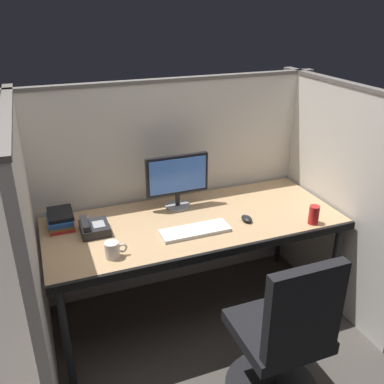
{
  "coord_description": "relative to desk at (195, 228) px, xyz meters",
  "views": [
    {
      "loc": [
        -0.88,
        -1.93,
        2.04
      ],
      "look_at": [
        0.0,
        0.35,
        0.92
      ],
      "focal_mm": 39.35,
      "sensor_mm": 36.0,
      "label": 1
    }
  ],
  "objects": [
    {
      "name": "ground_plane",
      "position": [
        0.0,
        -0.29,
        -0.69
      ],
      "size": [
        8.0,
        8.0,
        0.0
      ],
      "primitive_type": "plane",
      "color": "#423D38"
    },
    {
      "name": "cubicle_partition_rear",
      "position": [
        0.0,
        0.46,
        0.1
      ],
      "size": [
        2.21,
        0.06,
        1.57
      ],
      "color": "beige",
      "rests_on": "ground"
    },
    {
      "name": "cubicle_partition_left",
      "position": [
        -0.99,
        -0.09,
        0.1
      ],
      "size": [
        0.06,
        1.41,
        1.57
      ],
      "color": "beige",
      "rests_on": "ground"
    },
    {
      "name": "cubicle_partition_right",
      "position": [
        0.99,
        -0.09,
        0.1
      ],
      "size": [
        0.06,
        1.41,
        1.57
      ],
      "color": "beige",
      "rests_on": "ground"
    },
    {
      "name": "desk",
      "position": [
        0.0,
        0.0,
        0.0
      ],
      "size": [
        1.9,
        0.8,
        0.74
      ],
      "color": "tan",
      "rests_on": "ground"
    },
    {
      "name": "office_chair",
      "position": [
        0.15,
        -0.85,
        -0.33
      ],
      "size": [
        0.52,
        0.52,
        0.97
      ],
      "rotation": [
        0.0,
        0.0,
        0.01
      ],
      "color": "black",
      "rests_on": "ground"
    },
    {
      "name": "monitor_center",
      "position": [
        -0.04,
        0.24,
        0.27
      ],
      "size": [
        0.43,
        0.17,
        0.37
      ],
      "color": "gray",
      "rests_on": "desk"
    },
    {
      "name": "keyboard_main",
      "position": [
        -0.05,
        -0.13,
        0.06
      ],
      "size": [
        0.43,
        0.15,
        0.02
      ],
      "primitive_type": "cube",
      "color": "silver",
      "rests_on": "desk"
    },
    {
      "name": "computer_mouse",
      "position": [
        0.31,
        -0.12,
        0.07
      ],
      "size": [
        0.06,
        0.1,
        0.04
      ],
      "color": "black",
      "rests_on": "desk"
    },
    {
      "name": "coffee_mug",
      "position": [
        -0.58,
        -0.23,
        0.1
      ],
      "size": [
        0.13,
        0.08,
        0.09
      ],
      "color": "silver",
      "rests_on": "desk"
    },
    {
      "name": "soda_can",
      "position": [
        0.69,
        -0.3,
        0.11
      ],
      "size": [
        0.07,
        0.07,
        0.12
      ],
      "primitive_type": "cylinder",
      "color": "red",
      "rests_on": "desk"
    },
    {
      "name": "desk_phone",
      "position": [
        -0.63,
        0.09,
        0.08
      ],
      "size": [
        0.17,
        0.19,
        0.09
      ],
      "color": "black",
      "rests_on": "desk"
    },
    {
      "name": "book_stack",
      "position": [
        -0.81,
        0.24,
        0.1
      ],
      "size": [
        0.16,
        0.23,
        0.1
      ],
      "color": "#B22626",
      "rests_on": "desk"
    }
  ]
}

